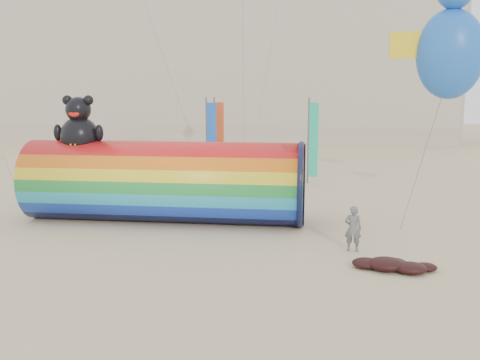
# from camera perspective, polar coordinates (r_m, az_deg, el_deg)

# --- Properties ---
(ground) EXTENTS (160.00, 160.00, 0.00)m
(ground) POSITION_cam_1_polar(r_m,az_deg,el_deg) (18.37, -2.18, -8.13)
(ground) COLOR #CCB58C
(ground) RESTS_ON ground
(hotel_building) EXTENTS (60.40, 15.40, 20.60)m
(hotel_building) POSITION_cam_1_polar(r_m,az_deg,el_deg) (65.14, -5.97, 13.55)
(hotel_building) COLOR #B7AD99
(hotel_building) RESTS_ON ground
(windsock_assembly) EXTENTS (11.88, 3.62, 5.48)m
(windsock_assembly) POSITION_cam_1_polar(r_m,az_deg,el_deg) (23.12, -8.06, 0.05)
(windsock_assembly) COLOR red
(windsock_assembly) RESTS_ON ground
(kite_handler) EXTENTS (0.62, 0.43, 1.62)m
(kite_handler) POSITION_cam_1_polar(r_m,az_deg,el_deg) (19.16, 11.96, -5.08)
(kite_handler) COLOR #585C5F
(kite_handler) RESTS_ON ground
(fabric_bundle) EXTENTS (2.62, 1.35, 0.41)m
(fabric_bundle) POSITION_cam_1_polar(r_m,az_deg,el_deg) (17.61, 15.98, -8.70)
(fabric_bundle) COLOR black
(fabric_bundle) RESTS_ON ground
(festival_banners) EXTENTS (6.74, 1.01, 5.20)m
(festival_banners) POSITION_cam_1_polar(r_m,az_deg,el_deg) (32.66, 0.71, 4.30)
(festival_banners) COLOR #59595E
(festival_banners) RESTS_ON ground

